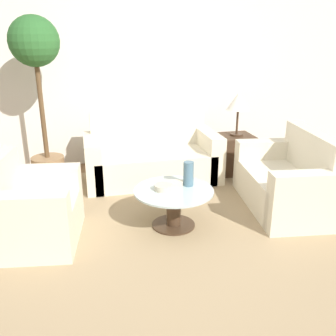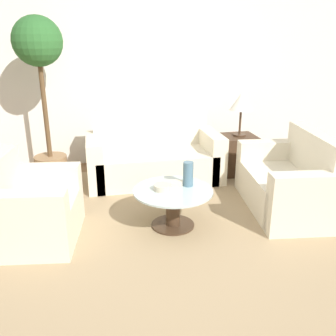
# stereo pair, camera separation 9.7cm
# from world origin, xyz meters

# --- Properties ---
(ground_plane) EXTENTS (14.00, 14.00, 0.00)m
(ground_plane) POSITION_xyz_m (0.00, 0.00, 0.00)
(ground_plane) COLOR brown
(wall_back) EXTENTS (10.00, 0.06, 2.60)m
(wall_back) POSITION_xyz_m (0.00, 2.92, 1.30)
(wall_back) COLOR white
(wall_back) RESTS_ON ground_plane
(rug) EXTENTS (3.67, 3.63, 0.01)m
(rug) POSITION_xyz_m (0.08, 0.65, 0.00)
(rug) COLOR tan
(rug) RESTS_ON ground_plane
(sofa_main) EXTENTS (1.76, 0.83, 0.90)m
(sofa_main) POSITION_xyz_m (0.12, 2.05, 0.29)
(sofa_main) COLOR beige
(sofa_main) RESTS_ON ground_plane
(armchair) EXTENTS (0.88, 0.99, 0.86)m
(armchair) POSITION_xyz_m (-1.31, 0.67, 0.29)
(armchair) COLOR beige
(armchair) RESTS_ON ground_plane
(loveseat) EXTENTS (0.95, 1.44, 0.88)m
(loveseat) POSITION_xyz_m (1.48, 0.80, 0.29)
(loveseat) COLOR beige
(loveseat) RESTS_ON ground_plane
(coffee_table) EXTENTS (0.81, 0.81, 0.40)m
(coffee_table) POSITION_xyz_m (0.08, 0.65, 0.26)
(coffee_table) COLOR #422D1E
(coffee_table) RESTS_ON ground_plane
(side_table) EXTENTS (0.47, 0.47, 0.54)m
(side_table) POSITION_xyz_m (1.33, 2.03, 0.27)
(side_table) COLOR #422D1E
(side_table) RESTS_ON ground_plane
(table_lamp) EXTENTS (0.32, 0.32, 0.60)m
(table_lamp) POSITION_xyz_m (1.33, 2.03, 1.00)
(table_lamp) COLOR #422D1E
(table_lamp) RESTS_ON side_table
(potted_plant) EXTENTS (0.60, 0.60, 2.10)m
(potted_plant) POSITION_xyz_m (-1.24, 2.23, 1.43)
(potted_plant) COLOR #93704C
(potted_plant) RESTS_ON ground_plane
(vase) EXTENTS (0.11, 0.11, 0.25)m
(vase) POSITION_xyz_m (0.26, 0.73, 0.53)
(vase) COLOR slate
(vase) RESTS_ON coffee_table
(bowl) EXTENTS (0.17, 0.17, 0.06)m
(bowl) POSITION_xyz_m (-0.02, 0.67, 0.43)
(bowl) COLOR beige
(bowl) RESTS_ON coffee_table
(book_stack) EXTENTS (0.24, 0.18, 0.05)m
(book_stack) POSITION_xyz_m (0.10, 0.76, 0.43)
(book_stack) COLOR beige
(book_stack) RESTS_ON coffee_table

